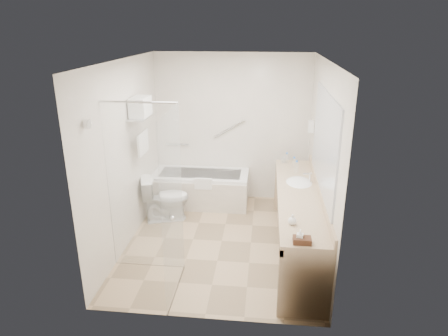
# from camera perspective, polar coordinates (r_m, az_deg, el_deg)

# --- Properties ---
(floor) EXTENTS (3.20, 3.20, 0.00)m
(floor) POSITION_cam_1_polar(r_m,az_deg,el_deg) (5.79, -0.32, -10.37)
(floor) COLOR tan
(floor) RESTS_ON ground
(ceiling) EXTENTS (2.60, 3.20, 0.10)m
(ceiling) POSITION_cam_1_polar(r_m,az_deg,el_deg) (5.02, -0.38, 15.13)
(ceiling) COLOR silver
(ceiling) RESTS_ON wall_back
(wall_back) EXTENTS (2.60, 0.10, 2.50)m
(wall_back) POSITION_cam_1_polar(r_m,az_deg,el_deg) (6.80, 1.18, 5.69)
(wall_back) COLOR beige
(wall_back) RESTS_ON ground
(wall_front) EXTENTS (2.60, 0.10, 2.50)m
(wall_front) POSITION_cam_1_polar(r_m,az_deg,el_deg) (3.80, -3.10, -6.15)
(wall_front) COLOR beige
(wall_front) RESTS_ON ground
(wall_left) EXTENTS (0.10, 3.20, 2.50)m
(wall_left) POSITION_cam_1_polar(r_m,az_deg,el_deg) (5.56, -13.79, 1.87)
(wall_left) COLOR beige
(wall_left) RESTS_ON ground
(wall_right) EXTENTS (0.10, 3.20, 2.50)m
(wall_right) POSITION_cam_1_polar(r_m,az_deg,el_deg) (5.29, 13.79, 0.93)
(wall_right) COLOR beige
(wall_right) RESTS_ON ground
(bathtub) EXTENTS (1.60, 0.73, 0.59)m
(bathtub) POSITION_cam_1_polar(r_m,az_deg,el_deg) (6.83, -3.33, -2.90)
(bathtub) COLOR white
(bathtub) RESTS_ON floor
(grab_bar_short) EXTENTS (0.40, 0.03, 0.03)m
(grab_bar_short) POSITION_cam_1_polar(r_m,az_deg,el_deg) (6.98, -6.67, 3.39)
(grab_bar_short) COLOR silver
(grab_bar_short) RESTS_ON wall_back
(grab_bar_long) EXTENTS (0.53, 0.03, 0.33)m
(grab_bar_long) POSITION_cam_1_polar(r_m,az_deg,el_deg) (6.76, 0.73, 5.62)
(grab_bar_long) COLOR silver
(grab_bar_long) RESTS_ON wall_back
(shower_enclosure) EXTENTS (0.96, 0.91, 2.11)m
(shower_enclosure) POSITION_cam_1_polar(r_m,az_deg,el_deg) (4.60, -9.52, -4.10)
(shower_enclosure) COLOR silver
(shower_enclosure) RESTS_ON floor
(towel_shelf) EXTENTS (0.24, 0.55, 0.81)m
(towel_shelf) POSITION_cam_1_polar(r_m,az_deg,el_deg) (5.71, -11.80, 7.73)
(towel_shelf) COLOR silver
(towel_shelf) RESTS_ON wall_left
(vanity_counter) EXTENTS (0.55, 2.70, 0.95)m
(vanity_counter) POSITION_cam_1_polar(r_m,az_deg,el_deg) (5.34, 10.51, -5.67)
(vanity_counter) COLOR tan
(vanity_counter) RESTS_ON floor
(sink) EXTENTS (0.40, 0.52, 0.14)m
(sink) POSITION_cam_1_polar(r_m,az_deg,el_deg) (5.64, 10.67, -2.28)
(sink) COLOR white
(sink) RESTS_ON vanity_counter
(faucet) EXTENTS (0.03, 0.03, 0.14)m
(faucet) POSITION_cam_1_polar(r_m,az_deg,el_deg) (5.62, 12.21, -1.29)
(faucet) COLOR silver
(faucet) RESTS_ON vanity_counter
(mirror) EXTENTS (0.02, 2.00, 1.20)m
(mirror) POSITION_cam_1_polar(r_m,az_deg,el_deg) (5.06, 14.16, 3.61)
(mirror) COLOR #AAAFB7
(mirror) RESTS_ON wall_right
(hairdryer_unit) EXTENTS (0.08, 0.10, 0.18)m
(hairdryer_unit) POSITION_cam_1_polar(r_m,az_deg,el_deg) (6.23, 12.33, 5.81)
(hairdryer_unit) COLOR silver
(hairdryer_unit) RESTS_ON wall_right
(toilet) EXTENTS (0.81, 0.61, 0.71)m
(toilet) POSITION_cam_1_polar(r_m,az_deg,el_deg) (6.30, -8.37, -4.33)
(toilet) COLOR white
(toilet) RESTS_ON floor
(amenity_basket) EXTENTS (0.18, 0.12, 0.06)m
(amenity_basket) POSITION_cam_1_polar(r_m,az_deg,el_deg) (4.12, 11.09, -10.09)
(amenity_basket) COLOR #492B1A
(amenity_basket) RESTS_ON vanity_counter
(soap_bottle_a) EXTENTS (0.09, 0.15, 0.07)m
(soap_bottle_a) POSITION_cam_1_polar(r_m,az_deg,el_deg) (4.13, 10.77, -9.98)
(soap_bottle_a) COLOR silver
(soap_bottle_a) RESTS_ON vanity_counter
(soap_bottle_b) EXTENTS (0.10, 0.12, 0.09)m
(soap_bottle_b) POSITION_cam_1_polar(r_m,az_deg,el_deg) (4.45, 9.72, -7.40)
(soap_bottle_b) COLOR silver
(soap_bottle_b) RESTS_ON vanity_counter
(water_bottle_left) EXTENTS (0.06, 0.06, 0.20)m
(water_bottle_left) POSITION_cam_1_polar(r_m,az_deg,el_deg) (5.94, 10.30, 0.10)
(water_bottle_left) COLOR silver
(water_bottle_left) RESTS_ON vanity_counter
(water_bottle_mid) EXTENTS (0.05, 0.05, 0.18)m
(water_bottle_mid) POSITION_cam_1_polar(r_m,az_deg,el_deg) (6.34, 8.95, 1.38)
(water_bottle_mid) COLOR silver
(water_bottle_mid) RESTS_ON vanity_counter
(water_bottle_right) EXTENTS (0.05, 0.05, 0.18)m
(water_bottle_right) POSITION_cam_1_polar(r_m,az_deg,el_deg) (6.14, 9.97, 0.73)
(water_bottle_right) COLOR silver
(water_bottle_right) RESTS_ON vanity_counter
(drinking_glass_near) EXTENTS (0.08, 0.08, 0.09)m
(drinking_glass_near) POSITION_cam_1_polar(r_m,az_deg,el_deg) (6.39, 8.57, 1.21)
(drinking_glass_near) COLOR silver
(drinking_glass_near) RESTS_ON vanity_counter
(drinking_glass_far) EXTENTS (0.08, 0.08, 0.08)m
(drinking_glass_far) POSITION_cam_1_polar(r_m,az_deg,el_deg) (6.35, 8.39, 1.08)
(drinking_glass_far) COLOR silver
(drinking_glass_far) RESTS_ON vanity_counter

